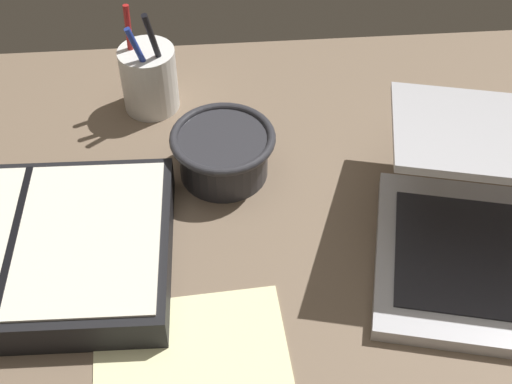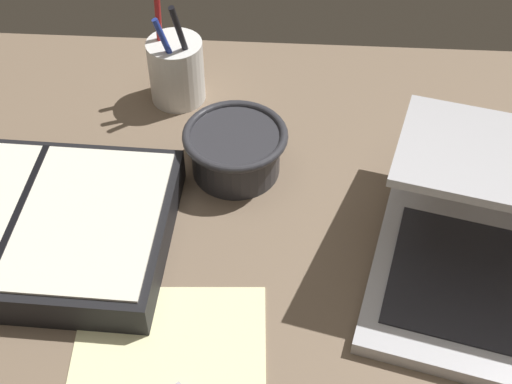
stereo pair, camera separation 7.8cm
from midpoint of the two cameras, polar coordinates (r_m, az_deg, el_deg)
desk_top at (r=77.89cm, az=3.55°, el=-10.09°), size 140.00×100.00×2.00cm
bowl at (r=88.55cm, az=0.89°, el=3.32°), size 13.05×13.05×6.36cm
pen_cup at (r=99.40cm, az=-4.13°, el=9.62°), size 7.61×7.61×16.40cm
planner at (r=84.51cm, az=-15.66°, el=-2.69°), size 34.24×24.79×4.80cm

